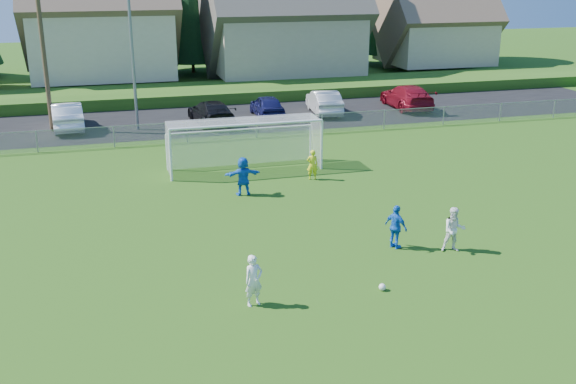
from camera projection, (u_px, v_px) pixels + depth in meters
name	position (u px, v px, depth m)	size (l,w,h in m)	color
ground	(366.00, 330.00, 18.50)	(160.00, 160.00, 0.00)	#193D0C
asphalt_lot	(207.00, 120.00, 43.59)	(60.00, 60.00, 0.00)	black
grass_embankment	(191.00, 94.00, 50.31)	(70.00, 6.00, 0.80)	#1E420F
soccer_ball	(382.00, 287.00, 20.71)	(0.22, 0.22, 0.22)	white
player_white_a	(254.00, 281.00, 19.61)	(0.57, 0.38, 1.57)	white
player_white_b	(454.00, 230.00, 23.34)	(0.78, 0.61, 1.61)	white
player_blue_a	(396.00, 227.00, 23.61)	(0.93, 0.39, 1.59)	blue
player_blue_b	(243.00, 176.00, 29.13)	(1.58, 0.50, 1.70)	blue
goalkeeper	(312.00, 165.00, 31.28)	(0.52, 0.34, 1.42)	yellow
car_b	(67.00, 116.00, 40.92)	(1.73, 4.97, 1.64)	white
car_d	(211.00, 112.00, 42.28)	(2.06, 5.07, 1.47)	black
car_e	(267.00, 106.00, 44.25)	(1.71, 4.26, 1.45)	#141546
car_f	(324.00, 102.00, 45.23)	(1.67, 4.79, 1.58)	#BBBBBB
car_g	(407.00, 97.00, 46.89)	(2.28, 5.62, 1.63)	maroon
soccer_goal	(243.00, 137.00, 32.62)	(7.42, 1.90, 2.50)	white
chainlink_fence	(222.00, 129.00, 38.37)	(52.06, 0.06, 1.20)	gray
streetlight	(133.00, 49.00, 39.54)	(1.38, 0.18, 9.00)	slate
utility_pole	(43.00, 44.00, 39.07)	(1.60, 0.26, 10.00)	#473321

